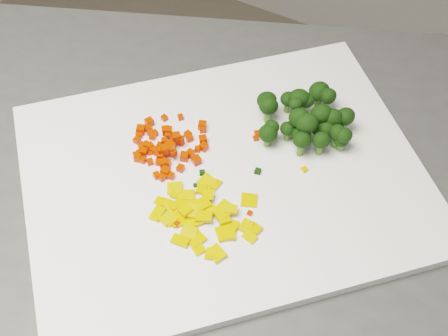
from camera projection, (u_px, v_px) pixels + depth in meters
The scene contains 138 objects.
cutting_board at pixel (224, 176), 0.79m from camera, with size 0.49×0.38×0.01m, color white.
carrot_pile at pixel (170, 140), 0.79m from camera, with size 0.11×0.11×0.03m, color red, non-canonical shape.
pepper_pile at pixel (206, 210), 0.73m from camera, with size 0.13×0.13×0.02m, color #DEA20B, non-canonical shape.
broccoli_pile at pixel (301, 116), 0.80m from camera, with size 0.13×0.13×0.06m, color black, non-canonical shape.
carrot_cube_0 at pixel (136, 155), 0.79m from camera, with size 0.01×0.01×0.01m, color red.
carrot_cube_1 at pixel (203, 140), 0.81m from camera, with size 0.01×0.01×0.01m, color red.
carrot_cube_2 at pixel (196, 160), 0.79m from camera, with size 0.01×0.01×0.01m, color red.
carrot_cube_3 at pixel (160, 156), 0.79m from camera, with size 0.01×0.01×0.01m, color red.
carrot_cube_4 at pixel (184, 157), 0.79m from camera, with size 0.01×0.01×0.01m, color red.
carrot_cube_5 at pixel (166, 172), 0.77m from camera, with size 0.01×0.01×0.01m, color red.
carrot_cube_6 at pixel (158, 162), 0.79m from camera, with size 0.01×0.01×0.01m, color red.
carrot_cube_7 at pixel (181, 168), 0.78m from camera, with size 0.01×0.01×0.01m, color red.
carrot_cube_8 at pixel (202, 125), 0.82m from camera, with size 0.01×0.01×0.01m, color red.
carrot_cube_9 at pixel (169, 131), 0.81m from camera, with size 0.01×0.01×0.01m, color red.
carrot_cube_10 at pixel (171, 149), 0.79m from camera, with size 0.01×0.01×0.01m, color red.
carrot_cube_11 at pixel (164, 118), 0.83m from camera, with size 0.01×0.01×0.01m, color red.
carrot_cube_12 at pixel (181, 117), 0.84m from camera, with size 0.01×0.01×0.01m, color red.
carrot_cube_13 at pixel (140, 153), 0.80m from camera, with size 0.01×0.01×0.01m, color red.
carrot_cube_14 at pixel (176, 137), 0.80m from camera, with size 0.01×0.01×0.01m, color red.
carrot_cube_15 at pixel (160, 145), 0.80m from camera, with size 0.01×0.01×0.01m, color red.
carrot_cube_16 at pixel (164, 141), 0.80m from camera, with size 0.01×0.01×0.01m, color red.
carrot_cube_17 at pixel (177, 136), 0.81m from camera, with size 0.01×0.01×0.01m, color red.
carrot_cube_18 at pixel (139, 135), 0.81m from camera, with size 0.01×0.01×0.01m, color red.
carrot_cube_19 at pixel (141, 130), 0.82m from camera, with size 0.01×0.01×0.01m, color red.
carrot_cube_20 at pixel (149, 122), 0.83m from camera, with size 0.01×0.01×0.01m, color red.
carrot_cube_21 at pixel (144, 152), 0.80m from camera, with size 0.01×0.01×0.01m, color red.
carrot_cube_22 at pixel (155, 133), 0.82m from camera, with size 0.01×0.01×0.01m, color red.
carrot_cube_23 at pixel (167, 163), 0.78m from camera, with size 0.01×0.01×0.01m, color red.
carrot_cube_24 at pixel (189, 138), 0.81m from camera, with size 0.01×0.01×0.01m, color red.
carrot_cube_25 at pixel (142, 146), 0.80m from camera, with size 0.01×0.01×0.01m, color red.
carrot_cube_26 at pixel (161, 150), 0.79m from camera, with size 0.01×0.01×0.01m, color red.
carrot_cube_27 at pixel (157, 175), 0.77m from camera, with size 0.01×0.01×0.01m, color red.
carrot_cube_28 at pixel (203, 129), 0.82m from camera, with size 0.01×0.01×0.01m, color red.
carrot_cube_29 at pixel (188, 135), 0.82m from camera, with size 0.01×0.01×0.01m, color red.
carrot_cube_30 at pixel (168, 175), 0.77m from camera, with size 0.01×0.01×0.01m, color red.
carrot_cube_31 at pixel (161, 149), 0.80m from camera, with size 0.01×0.01×0.01m, color red.
carrot_cube_32 at pixel (158, 151), 0.80m from camera, with size 0.01×0.01×0.01m, color red.
carrot_cube_33 at pixel (143, 160), 0.79m from camera, with size 0.01×0.01×0.01m, color red.
carrot_cube_34 at pixel (197, 149), 0.80m from camera, with size 0.01×0.01×0.01m, color red.
carrot_cube_35 at pixel (166, 130), 0.81m from camera, with size 0.01×0.01×0.01m, color red.
carrot_cube_36 at pixel (140, 133), 0.82m from camera, with size 0.01×0.01×0.01m, color red.
carrot_cube_37 at pixel (152, 136), 0.81m from camera, with size 0.01×0.01×0.01m, color red.
carrot_cube_38 at pixel (150, 122), 0.83m from camera, with size 0.01×0.01×0.01m, color red.
carrot_cube_39 at pixel (150, 162), 0.79m from camera, with size 0.01×0.01×0.01m, color red.
carrot_cube_40 at pixel (174, 141), 0.80m from camera, with size 0.01×0.01×0.01m, color red.
carrot_cube_41 at pixel (204, 147), 0.80m from camera, with size 0.01×0.01×0.01m, color red.
carrot_cube_42 at pixel (171, 176), 0.77m from camera, with size 0.01×0.01×0.01m, color red.
carrot_cube_43 at pixel (162, 177), 0.77m from camera, with size 0.01×0.01×0.01m, color red.
carrot_cube_44 at pixel (147, 145), 0.80m from camera, with size 0.01×0.01×0.01m, color red.
carrot_cube_45 at pixel (173, 152), 0.80m from camera, with size 0.01×0.01×0.01m, color red.
carrot_cube_46 at pixel (163, 163), 0.78m from camera, with size 0.01×0.01×0.01m, color red.
carrot_cube_47 at pixel (180, 139), 0.80m from camera, with size 0.01×0.01×0.01m, color red.
carrot_cube_48 at pixel (150, 132), 0.82m from camera, with size 0.01×0.01×0.01m, color red.
carrot_cube_49 at pixel (137, 140), 0.81m from camera, with size 0.01×0.01×0.01m, color red.
carrot_cube_50 at pixel (181, 142), 0.81m from camera, with size 0.01×0.01×0.01m, color red.
carrot_cube_51 at pixel (170, 146), 0.79m from camera, with size 0.01×0.01×0.01m, color red.
carrot_cube_52 at pixel (165, 149), 0.78m from camera, with size 0.01×0.01×0.01m, color red.
carrot_cube_53 at pixel (138, 158), 0.79m from camera, with size 0.01×0.01×0.01m, color red.
carrot_cube_54 at pixel (149, 128), 0.82m from camera, with size 0.01×0.01×0.01m, color red.
carrot_cube_55 at pixel (150, 146), 0.80m from camera, with size 0.01×0.01×0.01m, color red.
carrot_cube_56 at pixel (142, 148), 0.80m from camera, with size 0.01×0.01×0.01m, color red.
carrot_cube_57 at pixel (153, 150), 0.80m from camera, with size 0.01×0.01×0.01m, color red.
carrot_cube_58 at pixel (171, 149), 0.79m from camera, with size 0.01×0.01×0.01m, color red.
carrot_cube_59 at pixel (168, 135), 0.81m from camera, with size 0.01×0.01×0.01m, color red.
carrot_cube_60 at pixel (190, 153), 0.79m from camera, with size 0.01×0.01×0.01m, color red.
carrot_cube_61 at pixel (173, 153), 0.78m from camera, with size 0.01×0.01×0.01m, color red.
pepper_chunk_0 at pixel (250, 237), 0.72m from camera, with size 0.02×0.01×0.00m, color #DEA20B.
pepper_chunk_1 at pixel (229, 233), 0.72m from camera, with size 0.01×0.02×0.00m, color #DEA20B.
pepper_chunk_2 at pixel (212, 254), 0.70m from camera, with size 0.02×0.02×0.00m, color #DEA20B.
pepper_chunk_3 at pixel (158, 214), 0.74m from camera, with size 0.02×0.01×0.00m, color #DEA20B.
pepper_chunk_4 at pixel (196, 239), 0.72m from camera, with size 0.02×0.02×0.00m, color #DEA20B.
pepper_chunk_5 at pixel (175, 188), 0.76m from camera, with size 0.02×0.02×0.01m, color #DEA20B.
pepper_chunk_6 at pixel (208, 195), 0.75m from camera, with size 0.01×0.02×0.00m, color #DEA20B.
pepper_chunk_7 at pixel (180, 194), 0.76m from camera, with size 0.02×0.02×0.00m, color #DEA20B.
pepper_chunk_8 at pixel (177, 205), 0.75m from camera, with size 0.02×0.01×0.00m, color #DEA20B.
pepper_chunk_9 at pixel (222, 214), 0.73m from camera, with size 0.01×0.02×0.01m, color #DEA20B.
pepper_chunk_10 at pixel (167, 220), 0.73m from camera, with size 0.01×0.01×0.01m, color #DEA20B.
pepper_chunk_11 at pixel (224, 219), 0.73m from camera, with size 0.01×0.01×0.00m, color #DEA20B.
pepper_chunk_12 at pixel (179, 219), 0.73m from camera, with size 0.02×0.02×0.00m, color #DEA20B.
pepper_chunk_13 at pixel (254, 229), 0.73m from camera, with size 0.02×0.01×0.00m, color #DEA20B.
pepper_chunk_14 at pixel (223, 234), 0.72m from camera, with size 0.02×0.01×0.01m, color #DEA20B.
pepper_chunk_15 at pixel (172, 209), 0.74m from camera, with size 0.01×0.02×0.00m, color #DEA20B.
pepper_chunk_16 at pixel (186, 195), 0.76m from camera, with size 0.02×0.01×0.00m, color #DEA20B.
pepper_chunk_17 at pixel (189, 233), 0.72m from camera, with size 0.02×0.02×0.00m, color #DEA20B.
pepper_chunk_18 at pixel (216, 254), 0.70m from camera, with size 0.02×0.02×0.00m, color #DEA20B.
pepper_chunk_19 at pixel (203, 204), 0.74m from camera, with size 0.02×0.02×0.00m, color #DEA20B.
pepper_chunk_20 at pixel (215, 185), 0.77m from camera, with size 0.02×0.01×0.00m, color #DEA20B.
pepper_chunk_21 at pixel (225, 207), 0.74m from camera, with size 0.02×0.02×0.00m, color #DEA20B.
pepper_chunk_22 at pixel (207, 182), 0.77m from camera, with size 0.02×0.02×0.00m, color #DEA20B.
pepper_chunk_23 at pixel (231, 225), 0.73m from camera, with size 0.02×0.01×0.00m, color #DEA20B.
pepper_chunk_24 at pixel (181, 241), 0.72m from camera, with size 0.02×0.01×0.01m, color #DEA20B.
pepper_chunk_25 at pixel (209, 211), 0.74m from camera, with size 0.01×0.02×0.00m, color #DEA20B.
pepper_chunk_26 at pixel (191, 205), 0.75m from camera, with size 0.02×0.02×0.00m, color #DEA20B.
pepper_chunk_27 at pixel (170, 220), 0.73m from camera, with size 0.01×0.01×0.00m, color #DEA20B.
pepper_chunk_28 at pixel (194, 211), 0.74m from camera, with size 0.02×0.02×0.00m, color #DEA20B.
pepper_chunk_29 at pixel (202, 189), 0.76m from camera, with size 0.01×0.01×0.00m, color #DEA20B.
pepper_chunk_30 at pixel (163, 202), 0.75m from camera, with size 0.02×0.01×0.00m, color #DEA20B.
pepper_chunk_31 at pixel (229, 209), 0.74m from camera, with size 0.02×0.01×0.01m, color #DEA20B.
pepper_chunk_32 at pixel (204, 217), 0.73m from camera, with size 0.02×0.01×0.01m, color #DEA20B.
pepper_chunk_33 at pixel (185, 210), 0.73m from camera, with size 0.01×0.01×0.00m, color #DEA20B.
pepper_chunk_34 at pixel (198, 248), 0.71m from camera, with size 0.02×0.01×0.00m, color #DEA20B.
pepper_chunk_35 at pixel (249, 200), 0.75m from camera, with size 0.02×0.02×0.00m, color #DEA20B.
pepper_chunk_36 at pixel (246, 226), 0.73m from camera, with size 0.02×0.01×0.00m, color #DEA20B.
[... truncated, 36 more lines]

